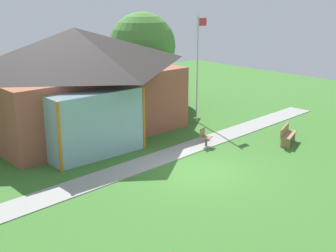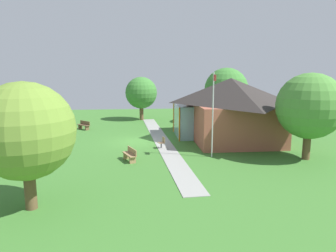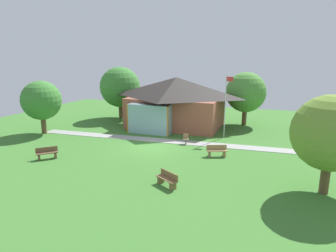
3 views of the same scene
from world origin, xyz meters
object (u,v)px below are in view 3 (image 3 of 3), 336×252
(bench_mid_right, at_px, (217,151))
(tree_far_east, at_px, (331,133))
(bench_front_left, at_px, (47,153))
(flagpole, at_px, (226,104))
(tree_behind_pavilion_right, at_px, (246,92))
(tree_behind_pavilion_left, at_px, (120,87))
(bench_front_right, at_px, (167,179))
(patio_chair_lawn_spare, at_px, (186,139))
(tree_west_hedge, at_px, (41,101))
(pavilion, at_px, (175,101))

(bench_mid_right, distance_m, tree_far_east, 8.27)
(tree_far_east, bearing_deg, bench_front_left, -177.45)
(flagpole, xyz_separation_m, bench_mid_right, (0.40, -5.46, -2.71))
(tree_behind_pavilion_right, bearing_deg, bench_mid_right, -93.40)
(tree_far_east, relative_size, tree_behind_pavilion_right, 0.95)
(bench_front_left, height_order, tree_behind_pavilion_left, tree_behind_pavilion_left)
(bench_front_right, height_order, patio_chair_lawn_spare, patio_chair_lawn_spare)
(bench_mid_right, height_order, bench_front_right, same)
(flagpole, xyz_separation_m, patio_chair_lawn_spare, (-2.69, -3.16, -2.70))
(flagpole, distance_m, tree_behind_pavilion_left, 14.06)
(bench_mid_right, distance_m, tree_west_hedge, 17.14)
(bench_front_left, bearing_deg, bench_front_right, 126.92)
(pavilion, height_order, bench_mid_right, pavilion)
(tree_behind_pavilion_left, bearing_deg, tree_west_hedge, -109.47)
(bench_mid_right, xyz_separation_m, tree_west_hedge, (-16.89, 0.96, 2.78))
(flagpole, height_order, bench_mid_right, flagpole)
(bench_mid_right, xyz_separation_m, tree_behind_pavilion_left, (-13.64, 10.14, 3.29))
(patio_chair_lawn_spare, bearing_deg, bench_front_right, 82.26)
(tree_west_hedge, bearing_deg, bench_front_left, -46.19)
(bench_front_right, relative_size, patio_chair_lawn_spare, 1.76)
(flagpole, height_order, bench_front_right, flagpole)
(bench_mid_right, xyz_separation_m, tree_far_east, (6.63, -3.99, 2.92))
(flagpole, xyz_separation_m, tree_behind_pavilion_left, (-13.25, 4.68, 0.57))
(patio_chair_lawn_spare, bearing_deg, tree_behind_pavilion_left, -54.28)
(tree_west_hedge, bearing_deg, bench_front_right, -24.93)
(tree_far_east, bearing_deg, tree_behind_pavilion_right, 111.00)
(tree_west_hedge, relative_size, tree_behind_pavilion_left, 0.83)
(flagpole, bearing_deg, tree_behind_pavilion_right, 79.86)
(pavilion, distance_m, bench_mid_right, 10.43)
(bench_front_left, distance_m, tree_behind_pavilion_right, 20.51)
(pavilion, xyz_separation_m, bench_front_right, (4.47, -14.32, -2.27))
(tree_behind_pavilion_right, bearing_deg, tree_behind_pavilion_left, -174.58)
(pavilion, relative_size, tree_behind_pavilion_left, 1.68)
(pavilion, distance_m, tree_behind_pavilion_right, 7.57)
(flagpole, relative_size, tree_behind_pavilion_left, 0.93)
(flagpole, relative_size, bench_front_left, 4.11)
(flagpole, distance_m, bench_mid_right, 6.11)
(tree_far_east, height_order, tree_west_hedge, tree_far_east)
(bench_mid_right, relative_size, bench_front_right, 1.03)
(tree_west_hedge, bearing_deg, bench_mid_right, -3.25)
(pavilion, bearing_deg, bench_front_right, -72.68)
(pavilion, distance_m, flagpole, 6.30)
(tree_far_east, distance_m, tree_behind_pavilion_left, 24.72)
(bench_front_right, height_order, tree_west_hedge, tree_west_hedge)
(flagpole, height_order, tree_behind_pavilion_right, flagpole)
(flagpole, height_order, patio_chair_lawn_spare, flagpole)
(bench_front_left, relative_size, bench_front_right, 0.91)
(bench_mid_right, bearing_deg, patio_chair_lawn_spare, -58.33)
(flagpole, relative_size, patio_chair_lawn_spare, 6.56)
(pavilion, height_order, flagpole, flagpole)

